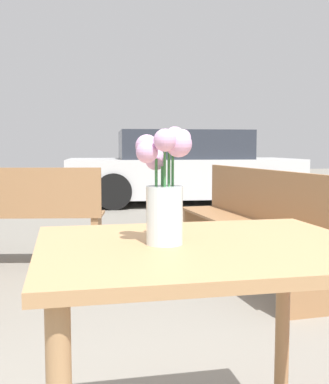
% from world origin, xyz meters
% --- Properties ---
extents(table_front, '(0.89, 0.74, 0.76)m').
position_xyz_m(table_front, '(0.00, 0.00, 0.64)').
color(table_front, tan).
rests_on(table_front, ground_plane).
extents(flower_vase, '(0.15, 0.15, 0.31)m').
position_xyz_m(flower_vase, '(-0.11, 0.01, 0.90)').
color(flower_vase, silver).
rests_on(flower_vase, table_front).
extents(bench_middle, '(0.47, 1.96, 0.85)m').
position_xyz_m(bench_middle, '(1.06, 2.25, 0.48)').
color(bench_middle, '#9E7047').
rests_on(bench_middle, ground_plane).
extents(parked_car, '(4.27, 2.15, 1.32)m').
position_xyz_m(parked_car, '(1.82, 7.35, 0.63)').
color(parked_car, silver).
rests_on(parked_car, ground_plane).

